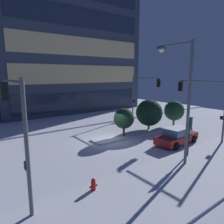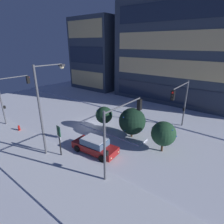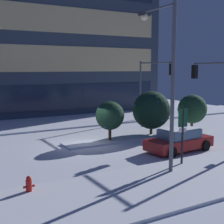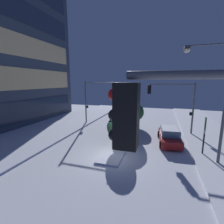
{
  "view_description": "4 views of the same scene",
  "coord_description": "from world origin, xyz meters",
  "px_view_note": "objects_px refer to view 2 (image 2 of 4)",
  "views": [
    {
      "loc": [
        -11.2,
        -15.66,
        6.3
      ],
      "look_at": [
        1.79,
        1.91,
        2.31
      ],
      "focal_mm": 33.52,
      "sensor_mm": 36.0,
      "label": 1
    },
    {
      "loc": [
        15.41,
        -15.62,
        10.08
      ],
      "look_at": [
        2.68,
        0.63,
        2.31
      ],
      "focal_mm": 29.41,
      "sensor_mm": 36.0,
      "label": 2
    },
    {
      "loc": [
        -9.3,
        -19.83,
        5.32
      ],
      "look_at": [
        1.83,
        -0.37,
        2.23
      ],
      "focal_mm": 51.8,
      "sensor_mm": 36.0,
      "label": 3
    },
    {
      "loc": [
        -11.47,
        -3.5,
        5.88
      ],
      "look_at": [
        3.45,
        1.13,
        2.95
      ],
      "focal_mm": 25.8,
      "sensor_mm": 36.0,
      "label": 4
    }
  ],
  "objects_px": {
    "car_near": "(95,146)",
    "traffic_light_corner_near_right": "(121,125)",
    "fire_hydrant": "(19,128)",
    "decorated_tree_median": "(132,121)",
    "traffic_light_corner_near_left": "(13,91)",
    "traffic_light_corner_far_right": "(181,99)",
    "decorated_tree_right_of_median": "(163,134)",
    "parking_info_sign": "(59,137)",
    "street_lamp_arched": "(46,99)",
    "decorated_tree_left_of_median": "(104,115)"
  },
  "relations": [
    {
      "from": "car_near",
      "to": "traffic_light_corner_near_right",
      "type": "relative_size",
      "value": 0.82
    },
    {
      "from": "fire_hydrant",
      "to": "decorated_tree_median",
      "type": "bearing_deg",
      "value": 31.26
    },
    {
      "from": "traffic_light_corner_near_left",
      "to": "traffic_light_corner_far_right",
      "type": "distance_m",
      "value": 21.01
    },
    {
      "from": "car_near",
      "to": "traffic_light_corner_near_right",
      "type": "xyz_separation_m",
      "value": [
        3.38,
        -0.44,
        3.34
      ]
    },
    {
      "from": "decorated_tree_right_of_median",
      "to": "car_near",
      "type": "bearing_deg",
      "value": -140.31
    },
    {
      "from": "parking_info_sign",
      "to": "street_lamp_arched",
      "type": "bearing_deg",
      "value": 95.95
    },
    {
      "from": "fire_hydrant",
      "to": "parking_info_sign",
      "type": "height_order",
      "value": "parking_info_sign"
    },
    {
      "from": "street_lamp_arched",
      "to": "parking_info_sign",
      "type": "distance_m",
      "value": 3.68
    },
    {
      "from": "traffic_light_corner_near_right",
      "to": "parking_info_sign",
      "type": "xyz_separation_m",
      "value": [
        -5.41,
        -2.06,
        -2.03
      ]
    },
    {
      "from": "fire_hydrant",
      "to": "traffic_light_corner_far_right",
      "type": "bearing_deg",
      "value": 37.61
    },
    {
      "from": "traffic_light_corner_near_left",
      "to": "traffic_light_corner_near_right",
      "type": "xyz_separation_m",
      "value": [
        17.0,
        0.44,
        -0.17
      ]
    },
    {
      "from": "traffic_light_corner_far_right",
      "to": "traffic_light_corner_near_left",
      "type": "bearing_deg",
      "value": -61.02
    },
    {
      "from": "traffic_light_corner_near_left",
      "to": "decorated_tree_right_of_median",
      "type": "bearing_deg",
      "value": -74.71
    },
    {
      "from": "decorated_tree_median",
      "to": "decorated_tree_left_of_median",
      "type": "distance_m",
      "value": 3.87
    },
    {
      "from": "traffic_light_corner_near_left",
      "to": "decorated_tree_right_of_median",
      "type": "distance_m",
      "value": 19.55
    },
    {
      "from": "traffic_light_corner_near_right",
      "to": "traffic_light_corner_far_right",
      "type": "height_order",
      "value": "traffic_light_corner_far_right"
    },
    {
      "from": "fire_hydrant",
      "to": "parking_info_sign",
      "type": "xyz_separation_m",
      "value": [
        8.33,
        -0.16,
        1.63
      ]
    },
    {
      "from": "traffic_light_corner_near_left",
      "to": "street_lamp_arched",
      "type": "height_order",
      "value": "street_lamp_arched"
    },
    {
      "from": "traffic_light_corner_near_right",
      "to": "decorated_tree_median",
      "type": "bearing_deg",
      "value": 22.33
    },
    {
      "from": "traffic_light_corner_near_left",
      "to": "fire_hydrant",
      "type": "bearing_deg",
      "value": -114.13
    },
    {
      "from": "traffic_light_corner_far_right",
      "to": "decorated_tree_median",
      "type": "xyz_separation_m",
      "value": [
        -3.49,
        -4.59,
        -2.11
      ]
    },
    {
      "from": "traffic_light_corner_near_left",
      "to": "fire_hydrant",
      "type": "distance_m",
      "value": 5.24
    },
    {
      "from": "fire_hydrant",
      "to": "decorated_tree_right_of_median",
      "type": "distance_m",
      "value": 16.88
    },
    {
      "from": "decorated_tree_left_of_median",
      "to": "street_lamp_arched",
      "type": "bearing_deg",
      "value": -96.31
    },
    {
      "from": "car_near",
      "to": "fire_hydrant",
      "type": "distance_m",
      "value": 10.62
    },
    {
      "from": "parking_info_sign",
      "to": "decorated_tree_right_of_median",
      "type": "relative_size",
      "value": 1.0
    },
    {
      "from": "parking_info_sign",
      "to": "traffic_light_corner_far_right",
      "type": "bearing_deg",
      "value": -22.6
    },
    {
      "from": "traffic_light_corner_far_right",
      "to": "fire_hydrant",
      "type": "height_order",
      "value": "traffic_light_corner_far_right"
    },
    {
      "from": "traffic_light_corner_near_right",
      "to": "street_lamp_arched",
      "type": "distance_m",
      "value": 7.17
    },
    {
      "from": "parking_info_sign",
      "to": "decorated_tree_left_of_median",
      "type": "relative_size",
      "value": 1.06
    },
    {
      "from": "fire_hydrant",
      "to": "decorated_tree_right_of_median",
      "type": "relative_size",
      "value": 0.26
    },
    {
      "from": "street_lamp_arched",
      "to": "fire_hydrant",
      "type": "xyz_separation_m",
      "value": [
        -7.0,
        0.13,
        -5.06
      ]
    },
    {
      "from": "decorated_tree_median",
      "to": "parking_info_sign",
      "type": "bearing_deg",
      "value": -114.54
    },
    {
      "from": "traffic_light_corner_near_left",
      "to": "street_lamp_arched",
      "type": "relative_size",
      "value": 0.73
    },
    {
      "from": "street_lamp_arched",
      "to": "decorated_tree_median",
      "type": "xyz_separation_m",
      "value": [
        4.62,
        7.18,
        -3.41
      ]
    },
    {
      "from": "fire_hydrant",
      "to": "parking_info_sign",
      "type": "bearing_deg",
      "value": -1.08
    },
    {
      "from": "traffic_light_corner_near_left",
      "to": "parking_info_sign",
      "type": "bearing_deg",
      "value": -97.96
    },
    {
      "from": "traffic_light_corner_near_left",
      "to": "parking_info_sign",
      "type": "distance_m",
      "value": 11.91
    },
    {
      "from": "traffic_light_corner_near_left",
      "to": "traffic_light_corner_far_right",
      "type": "height_order",
      "value": "traffic_light_corner_near_left"
    },
    {
      "from": "traffic_light_corner_far_right",
      "to": "parking_info_sign",
      "type": "distance_m",
      "value": 13.78
    },
    {
      "from": "street_lamp_arched",
      "to": "fire_hydrant",
      "type": "relative_size",
      "value": 10.48
    },
    {
      "from": "traffic_light_corner_near_left",
      "to": "parking_info_sign",
      "type": "relative_size",
      "value": 1.97
    },
    {
      "from": "decorated_tree_left_of_median",
      "to": "traffic_light_corner_far_right",
      "type": "bearing_deg",
      "value": 33.33
    },
    {
      "from": "car_near",
      "to": "parking_info_sign",
      "type": "xyz_separation_m",
      "value": [
        -2.03,
        -2.51,
        1.3
      ]
    },
    {
      "from": "traffic_light_corner_far_right",
      "to": "decorated_tree_median",
      "type": "bearing_deg",
      "value": -37.27
    },
    {
      "from": "car_near",
      "to": "street_lamp_arched",
      "type": "bearing_deg",
      "value": -148.17
    },
    {
      "from": "street_lamp_arched",
      "to": "parking_info_sign",
      "type": "xyz_separation_m",
      "value": [
        1.33,
        -0.03,
        -3.43
      ]
    },
    {
      "from": "traffic_light_corner_near_left",
      "to": "parking_info_sign",
      "type": "xyz_separation_m",
      "value": [
        11.6,
        -1.62,
        -2.2
      ]
    },
    {
      "from": "car_near",
      "to": "decorated_tree_left_of_median",
      "type": "distance_m",
      "value": 5.3
    },
    {
      "from": "car_near",
      "to": "decorated_tree_left_of_median",
      "type": "bearing_deg",
      "value": 115.59
    }
  ]
}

